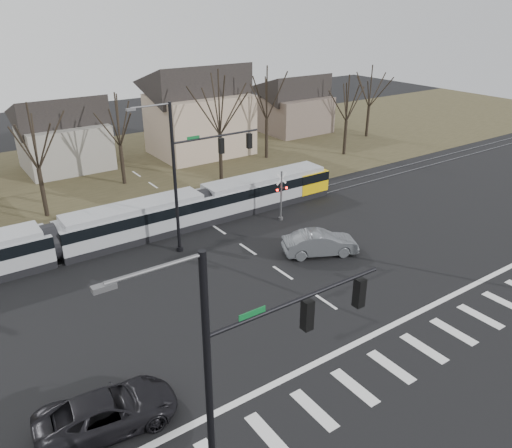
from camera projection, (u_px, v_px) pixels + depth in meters
ground at (349, 318)px, 27.25m from camera, size 140.00×140.00×0.00m
grass_verge at (129, 169)px, 51.25m from camera, size 140.00×28.00×0.01m
crosswalk at (408, 357)px, 24.25m from camera, size 27.00×2.60×0.01m
stop_line at (374, 334)px, 25.90m from camera, size 28.00×0.35×0.01m
lane_dashes at (206, 221)px, 39.25m from camera, size 0.18×30.00×0.01m
rail_pair at (207, 221)px, 39.09m from camera, size 90.00×1.52×0.06m
tram at (133, 221)px, 35.63m from camera, size 35.17×2.61×2.67m
sedan at (320, 243)px, 33.76m from camera, size 5.60×6.38×1.66m
suv at (107, 412)px, 20.01m from camera, size 3.83×6.19×1.56m
signal_pole_near_left at (255, 370)px, 15.01m from camera, size 9.28×0.44×10.20m
signal_pole_far at (196, 168)px, 33.04m from camera, size 9.28×0.44×10.20m
rail_crossing_signal at (281, 197)px, 38.67m from camera, size 1.08×0.36×4.00m
tree_row at (169, 130)px, 45.74m from camera, size 59.20×7.20×10.00m
house_b at (62, 130)px, 50.03m from camera, size 8.64×7.56×7.65m
house_c at (199, 106)px, 54.52m from camera, size 10.80×8.64×10.10m
house_d at (294, 101)px, 64.32m from camera, size 8.64×7.56×7.65m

